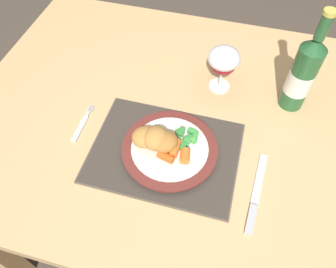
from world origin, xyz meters
The scene contains 11 objects.
ground_plane centered at (0.00, 0.00, 0.00)m, with size 6.00×6.00×0.00m, color #4C4238.
dining_table centered at (0.00, 0.00, 0.65)m, with size 1.27×0.89×0.74m.
placemat centered at (-0.05, -0.13, 0.74)m, with size 0.36×0.27×0.01m.
dinner_plate centered at (-0.04, -0.13, 0.76)m, with size 0.23×0.23×0.02m.
breaded_croquettes centered at (-0.08, -0.13, 0.79)m, with size 0.14×0.09×0.05m.
green_beans_pile centered at (-0.02, -0.11, 0.77)m, with size 0.08×0.08×0.02m.
glazed_carrots centered at (-0.02, -0.15, 0.78)m, with size 0.08×0.07×0.02m.
fork centered at (-0.29, -0.11, 0.74)m, with size 0.02×0.12×0.01m.
table_knife centered at (0.18, -0.20, 0.74)m, with size 0.03×0.21×0.01m.
wine_glass centered at (0.04, 0.13, 0.84)m, with size 0.09×0.09×0.13m.
bottle centered at (0.24, 0.12, 0.85)m, with size 0.07×0.07×0.29m.
Camera 1 is at (0.07, -0.56, 1.42)m, focal length 35.00 mm.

